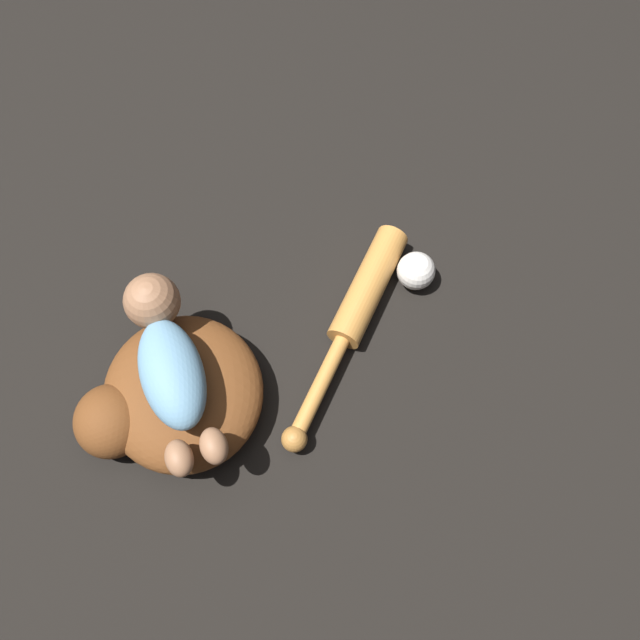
{
  "coord_description": "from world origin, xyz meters",
  "views": [
    {
      "loc": [
        -0.36,
        -0.07,
        1.08
      ],
      "look_at": [
        0.06,
        -0.27,
        0.08
      ],
      "focal_mm": 35.0,
      "sensor_mm": 36.0,
      "label": 1
    }
  ],
  "objects_px": {
    "baseball_glove": "(172,396)",
    "baseball": "(416,271)",
    "baby_figure": "(168,356)",
    "baseball_bat": "(357,309)"
  },
  "relations": [
    {
      "from": "baseball_glove",
      "to": "baseball",
      "type": "distance_m",
      "value": 0.51
    },
    {
      "from": "baseball_glove",
      "to": "baby_figure",
      "type": "relative_size",
      "value": 0.98
    },
    {
      "from": "baseball_glove",
      "to": "baby_figure",
      "type": "distance_m",
      "value": 0.1
    },
    {
      "from": "baseball_glove",
      "to": "baseball_bat",
      "type": "distance_m",
      "value": 0.37
    },
    {
      "from": "baseball_bat",
      "to": "baby_figure",
      "type": "bearing_deg",
      "value": 88.08
    },
    {
      "from": "baby_figure",
      "to": "baseball",
      "type": "xyz_separation_m",
      "value": [
        0.01,
        -0.48,
        -0.11
      ]
    },
    {
      "from": "baby_figure",
      "to": "baseball",
      "type": "bearing_deg",
      "value": -88.86
    },
    {
      "from": "baseball_glove",
      "to": "baseball_bat",
      "type": "height_order",
      "value": "baseball_glove"
    },
    {
      "from": "baseball_bat",
      "to": "baseball_glove",
      "type": "bearing_deg",
      "value": 92.88
    },
    {
      "from": "baseball_glove",
      "to": "baseball",
      "type": "relative_size",
      "value": 4.55
    }
  ]
}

